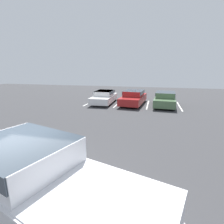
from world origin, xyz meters
TOP-DOWN VIEW (x-y plane):
  - ground_plane at (0.00, 0.00)m, footprint 60.00×60.00m
  - stall_stripe_a at (-2.98, 13.34)m, footprint 0.12×4.22m
  - stall_stripe_b at (-0.12, 13.34)m, footprint 0.12×4.22m
  - stall_stripe_c at (2.74, 13.34)m, footprint 0.12×4.22m
  - stall_stripe_d at (5.61, 13.34)m, footprint 0.12×4.22m
  - pickup_truck at (0.96, -0.53)m, footprint 6.27×3.57m
  - parked_sedan_a at (-1.52, 13.17)m, footprint 1.93×4.52m
  - parked_sedan_b at (1.39, 13.25)m, footprint 2.23×4.81m
  - parked_sedan_c at (4.28, 13.12)m, footprint 2.07×4.34m

SIDE VIEW (x-z plane):
  - ground_plane at x=0.00m, z-range 0.00..0.00m
  - stall_stripe_a at x=-2.98m, z-range 0.00..0.01m
  - stall_stripe_b at x=-0.12m, z-range 0.00..0.01m
  - stall_stripe_c at x=2.74m, z-range 0.00..0.01m
  - stall_stripe_d at x=5.61m, z-range 0.00..0.01m
  - parked_sedan_a at x=-1.52m, z-range 0.04..1.26m
  - parked_sedan_c at x=4.28m, z-range 0.04..1.32m
  - parked_sedan_b at x=1.39m, z-range 0.04..1.36m
  - pickup_truck at x=0.96m, z-range 0.01..1.83m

